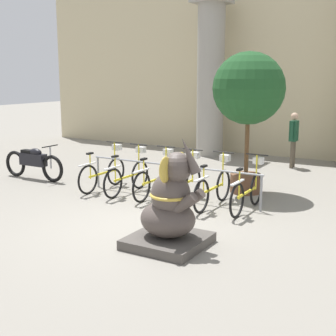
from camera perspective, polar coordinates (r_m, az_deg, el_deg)
ground_plane at (r=8.66m, az=-2.72°, el=-7.05°), size 60.00×60.00×0.00m
building_facade at (r=16.11m, az=14.53°, el=11.95°), size 20.00×0.20×6.00m
column_left at (r=16.01m, az=5.21°, el=10.92°), size 1.14×1.14×5.16m
bike_rack at (r=10.40m, az=0.43°, el=-0.38°), size 4.27×0.05×0.77m
bicycle_0 at (r=11.37m, az=-7.88°, el=-0.50°), size 0.48×1.77×1.10m
bicycle_1 at (r=10.92m, az=-4.92°, el=-0.92°), size 0.48×1.77×1.10m
bicycle_2 at (r=10.56m, az=-1.52°, el=-1.31°), size 0.48×1.77×1.10m
bicycle_3 at (r=10.14m, az=1.80°, el=-1.84°), size 0.48×1.77×1.10m
bicycle_4 at (r=9.83m, az=5.58°, el=-2.32°), size 0.48×1.77×1.10m
bicycle_5 at (r=9.61m, az=9.71°, el=-2.74°), size 0.48×1.77×1.10m
elephant_statue at (r=7.48m, az=0.29°, el=-5.08°), size 1.18×1.18×1.82m
motorcycle at (r=12.82m, az=-16.07°, el=0.71°), size 2.06×0.55×0.95m
person_pedestrian at (r=14.27m, az=15.07°, el=3.90°), size 0.22×0.47×1.64m
potted_tree at (r=10.86m, az=9.79°, el=8.97°), size 1.65×1.65×3.25m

